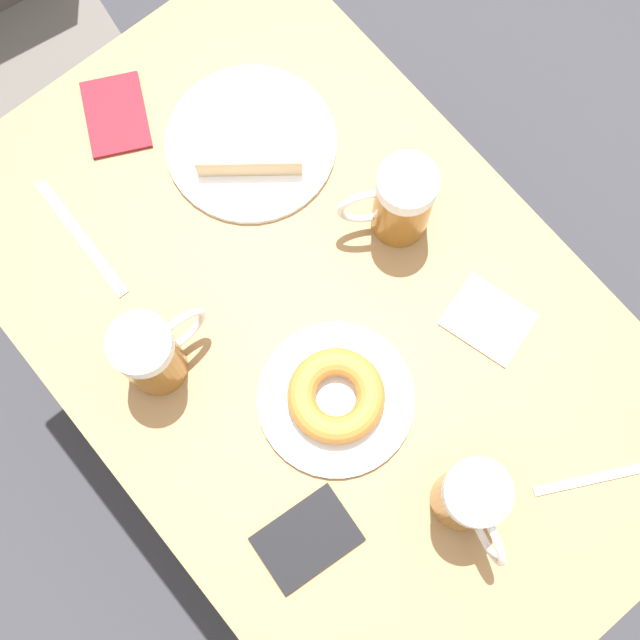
% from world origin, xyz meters
% --- Properties ---
extents(ground_plane, '(8.00, 8.00, 0.00)m').
position_xyz_m(ground_plane, '(0.00, 0.00, 0.00)').
color(ground_plane, '#333338').
extents(table, '(0.69, 1.09, 0.78)m').
position_xyz_m(table, '(0.00, 0.00, 0.71)').
color(table, '#997044').
rests_on(table, ground_plane).
extents(plate_with_cake, '(0.25, 0.25, 0.05)m').
position_xyz_m(plate_with_cake, '(0.10, 0.27, 0.80)').
color(plate_with_cake, silver).
rests_on(plate_with_cake, table).
extents(plate_with_donut, '(0.21, 0.21, 0.05)m').
position_xyz_m(plate_with_donut, '(-0.05, -0.10, 0.80)').
color(plate_with_donut, silver).
rests_on(plate_with_donut, table).
extents(beer_mug_left, '(0.13, 0.08, 0.15)m').
position_xyz_m(beer_mug_left, '(-0.21, 0.09, 0.85)').
color(beer_mug_left, '#8C5619').
rests_on(beer_mug_left, table).
extents(beer_mug_center, '(0.08, 0.13, 0.15)m').
position_xyz_m(beer_mug_center, '(-0.01, -0.31, 0.85)').
color(beer_mug_center, '#8C5619').
rests_on(beer_mug_center, table).
extents(beer_mug_right, '(0.12, 0.09, 0.15)m').
position_xyz_m(beer_mug_right, '(0.18, 0.05, 0.85)').
color(beer_mug_right, '#8C5619').
rests_on(beer_mug_right, table).
extents(napkin_folded, '(0.12, 0.13, 0.00)m').
position_xyz_m(napkin_folded, '(0.18, -0.15, 0.78)').
color(napkin_folded, white).
rests_on(napkin_folded, table).
extents(fork, '(0.16, 0.09, 0.00)m').
position_xyz_m(fork, '(0.15, -0.40, 0.78)').
color(fork, silver).
rests_on(fork, table).
extents(knife, '(0.02, 0.21, 0.00)m').
position_xyz_m(knife, '(-0.18, 0.31, 0.78)').
color(knife, silver).
rests_on(knife, table).
extents(passport_near_edge, '(0.13, 0.15, 0.01)m').
position_xyz_m(passport_near_edge, '(-0.03, 0.44, 0.78)').
color(passport_near_edge, maroon).
rests_on(passport_near_edge, table).
extents(passport_far_edge, '(0.13, 0.10, 0.01)m').
position_xyz_m(passport_far_edge, '(-0.20, -0.21, 0.78)').
color(passport_far_edge, black).
rests_on(passport_far_edge, table).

